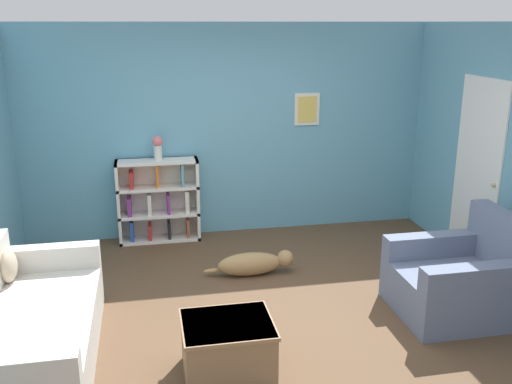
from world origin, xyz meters
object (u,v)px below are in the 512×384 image
bookshelf (158,201)px  vase (158,147)px  couch (23,331)px  recliner_chair (462,280)px  dog (254,263)px  coffee_table (228,347)px

bookshelf → vase: size_ratio=3.53×
couch → recliner_chair: size_ratio=1.87×
recliner_chair → vase: 3.67m
bookshelf → recliner_chair: (2.69, -2.40, -0.18)m
couch → dog: bearing=31.8°
dog → couch: bearing=-148.2°
couch → vase: 2.90m
recliner_chair → vase: size_ratio=3.74×
couch → bookshelf: (1.13, 2.53, 0.21)m
couch → vase: vase is taller
recliner_chair → vase: vase is taller
coffee_table → vase: size_ratio=2.38×
bookshelf → dog: bearing=-52.5°
dog → recliner_chair: bearing=-33.7°
coffee_table → dog: 1.81m
dog → bookshelf: bearing=127.5°
vase → dog: bearing=-52.7°
couch → coffee_table: size_ratio=2.93×
bookshelf → vase: (0.02, -0.02, 0.68)m
bookshelf → coffee_table: 3.00m
coffee_table → couch: bearing=164.4°
bookshelf → coffee_table: (0.42, -2.96, -0.27)m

